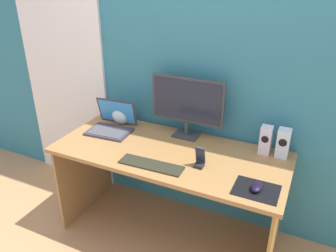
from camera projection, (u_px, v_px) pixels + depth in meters
The scene contains 13 objects.
ground_plane at pixel (169, 232), 2.55m from camera, with size 8.00×8.00×0.00m, color tan.
wall_back at pixel (193, 59), 2.32m from camera, with size 6.00×0.04×2.50m, color teal.
door_left at pixel (65, 73), 2.84m from camera, with size 0.82×0.02×2.02m, color white.
desk at pixel (169, 168), 2.30m from camera, with size 1.57×0.68×0.71m.
monitor at pixel (187, 104), 2.33m from camera, with size 0.53×0.14×0.44m.
speaker_right at pixel (283, 143), 2.13m from camera, with size 0.08×0.08×0.19m.
speaker_near_monitor at pixel (266, 140), 2.18m from camera, with size 0.07×0.08×0.19m.
laptop at pixel (112, 125), 2.50m from camera, with size 0.33×0.29×0.22m.
fishbowl at pixel (122, 113), 2.61m from camera, with size 0.17×0.17×0.17m, color silver.
keyboard_external at pixel (151, 165), 2.07m from camera, with size 0.41×0.12×0.01m, color #2B291C.
mousepad at pixel (256, 190), 1.85m from camera, with size 0.25×0.20×0.00m, color black.
mouse at pixel (257, 187), 1.84m from camera, with size 0.06×0.10×0.04m, color black.
phone_in_dock at pixel (200, 160), 2.05m from camera, with size 0.06×0.06×0.14m.
Camera 1 is at (0.82, -1.76, 1.84)m, focal length 35.63 mm.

